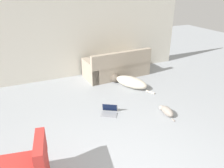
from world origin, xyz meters
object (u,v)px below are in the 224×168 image
object	(u,v)px
cat	(167,111)
laptop_open	(109,110)
couch	(117,67)
dog	(129,82)

from	to	relation	value
cat	laptop_open	bearing A→B (deg)	66.46
couch	laptop_open	distance (m)	2.13
dog	laptop_open	xyz separation A→B (m)	(-1.02, -1.03, -0.07)
couch	cat	bearing A→B (deg)	88.01
cat	couch	bearing A→B (deg)	3.84
couch	laptop_open	bearing A→B (deg)	57.50
dog	couch	bearing A→B (deg)	-29.16
couch	cat	world-z (taller)	couch
couch	cat	size ratio (longest dim) A/B	3.50
dog	laptop_open	distance (m)	1.45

